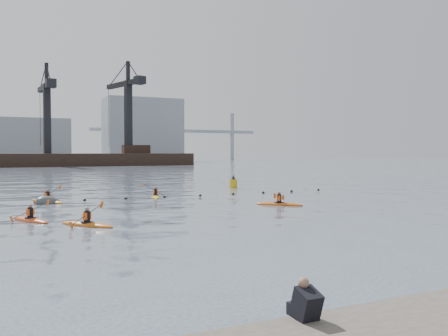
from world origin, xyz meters
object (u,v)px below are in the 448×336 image
(kayaker_5, at_px, (47,201))
(mooring_buoy, at_px, (48,203))
(kayaker_4, at_px, (279,204))
(kayaker_2, at_px, (30,219))
(kayaker_3, at_px, (156,196))
(kayaker_0, at_px, (87,224))
(nav_buoy, at_px, (233,183))

(kayaker_5, xyz_separation_m, mooring_buoy, (0.01, -0.67, -0.10))
(kayaker_5, distance_m, mooring_buoy, 0.67)
(kayaker_4, bearing_deg, kayaker_2, -39.77)
(kayaker_5, bearing_deg, kayaker_2, -130.52)
(kayaker_5, height_order, mooring_buoy, kayaker_5)
(kayaker_3, bearing_deg, kayaker_2, -122.06)
(kayaker_3, relative_size, kayaker_4, 1.06)
(kayaker_2, bearing_deg, mooring_buoy, 52.90)
(kayaker_0, xyz_separation_m, mooring_buoy, (-0.76, 11.46, -0.10))
(kayaker_0, relative_size, kayaker_2, 0.96)
(kayaker_3, relative_size, kayaker_5, 0.95)
(kayaker_2, distance_m, kayaker_4, 15.51)
(kayaker_0, xyz_separation_m, kayaker_3, (7.22, 12.31, -0.01))
(kayaker_0, height_order, nav_buoy, nav_buoy)
(kayaker_5, height_order, nav_buoy, nav_buoy)
(kayaker_4, bearing_deg, kayaker_3, -98.42)
(kayaker_0, distance_m, kayaker_4, 13.58)
(kayaker_0, bearing_deg, kayaker_5, 56.48)
(kayaker_0, relative_size, nav_buoy, 2.10)
(kayaker_0, height_order, kayaker_3, kayaker_3)
(kayaker_2, bearing_deg, kayaker_3, 18.14)
(mooring_buoy, bearing_deg, kayaker_0, -86.23)
(kayaker_0, height_order, kayaker_2, kayaker_0)
(kayaker_0, relative_size, kayaker_3, 0.98)
(kayaker_4, height_order, mooring_buoy, kayaker_4)
(kayaker_3, height_order, nav_buoy, nav_buoy)
(kayaker_3, relative_size, mooring_buoy, 1.51)
(kayaker_2, distance_m, nav_buoy, 24.90)
(kayaker_2, distance_m, kayaker_5, 9.39)
(kayaker_5, bearing_deg, kayaker_4, -62.23)
(kayaker_5, relative_size, nav_buoy, 2.26)
(kayaker_2, xyz_separation_m, kayaker_4, (15.49, 0.69, 0.00))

